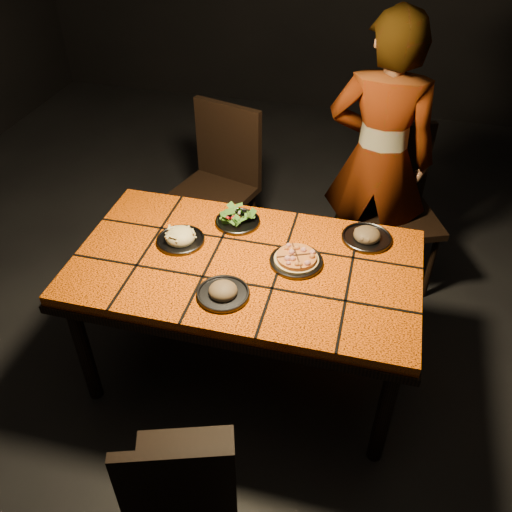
% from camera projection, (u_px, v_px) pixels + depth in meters
% --- Properties ---
extents(room_shell, '(6.04, 7.04, 3.08)m').
position_uv_depth(room_shell, '(243.00, 109.00, 2.04)').
color(room_shell, black).
rests_on(room_shell, ground).
extents(dining_table, '(1.62, 0.92, 0.75)m').
position_uv_depth(dining_table, '(246.00, 274.00, 2.56)').
color(dining_table, '#FF6008').
rests_on(dining_table, ground).
extents(chair_near, '(0.49, 0.49, 0.86)m').
position_uv_depth(chair_near, '(182.00, 485.00, 1.94)').
color(chair_near, black).
rests_on(chair_near, ground).
extents(chair_far_left, '(0.57, 0.57, 1.02)m').
position_uv_depth(chair_far_left, '(220.00, 176.00, 3.43)').
color(chair_far_left, black).
rests_on(chair_far_left, ground).
extents(chair_far_right, '(0.59, 0.59, 1.00)m').
position_uv_depth(chair_far_right, '(394.00, 198.00, 3.26)').
color(chair_far_right, black).
rests_on(chair_far_right, ground).
extents(diner, '(0.63, 0.43, 1.68)m').
position_uv_depth(diner, '(379.00, 160.00, 3.07)').
color(diner, brown).
rests_on(diner, ground).
extents(plate_pizza, '(0.27, 0.27, 0.04)m').
position_uv_depth(plate_pizza, '(296.00, 260.00, 2.49)').
color(plate_pizza, '#38383D').
rests_on(plate_pizza, dining_table).
extents(plate_pasta, '(0.24, 0.24, 0.08)m').
position_uv_depth(plate_pasta, '(180.00, 238.00, 2.62)').
color(plate_pasta, '#38383D').
rests_on(plate_pasta, dining_table).
extents(plate_salad, '(0.23, 0.23, 0.07)m').
position_uv_depth(plate_salad, '(238.00, 219.00, 2.73)').
color(plate_salad, '#38383D').
rests_on(plate_salad, dining_table).
extents(plate_mushroom_a, '(0.23, 0.23, 0.08)m').
position_uv_depth(plate_mushroom_a, '(223.00, 292.00, 2.32)').
color(plate_mushroom_a, '#38383D').
rests_on(plate_mushroom_a, dining_table).
extents(plate_mushroom_b, '(0.24, 0.24, 0.08)m').
position_uv_depth(plate_mushroom_b, '(367.00, 236.00, 2.63)').
color(plate_mushroom_b, '#38383D').
rests_on(plate_mushroom_b, dining_table).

